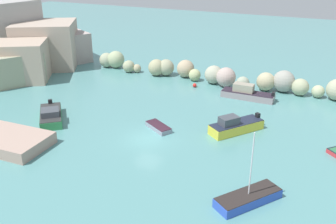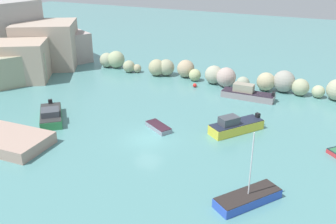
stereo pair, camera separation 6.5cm
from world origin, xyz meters
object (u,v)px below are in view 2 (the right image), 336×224
at_px(moored_boat_1, 235,126).
at_px(moored_boat_2, 51,115).
at_px(moored_boat_0, 247,94).
at_px(channel_buoy, 195,85).
at_px(stone_dock, 3,139).
at_px(moored_boat_4, 248,198).
at_px(moored_boat_5, 158,127).

bearing_deg(moored_boat_1, moored_boat_2, -36.53).
bearing_deg(moored_boat_0, channel_buoy, -8.95).
bearing_deg(channel_buoy, stone_dock, -115.31).
relative_size(channel_buoy, moored_boat_2, 0.09).
height_order(moored_boat_0, moored_boat_4, moored_boat_4).
relative_size(moored_boat_0, moored_boat_1, 1.15).
distance_m(channel_buoy, moored_boat_1, 13.84).
relative_size(channel_buoy, moored_boat_5, 0.16).
relative_size(moored_boat_2, moored_boat_4, 1.00).
distance_m(moored_boat_0, moored_boat_1, 9.77).
xyz_separation_m(stone_dock, channel_buoy, (10.68, 22.58, -0.29)).
distance_m(moored_boat_2, moored_boat_4, 23.30).
height_order(moored_boat_1, moored_boat_2, moored_boat_1).
height_order(stone_dock, moored_boat_4, moored_boat_4).
bearing_deg(moored_boat_2, channel_buoy, 107.76).
bearing_deg(moored_boat_5, moored_boat_4, -5.15).
bearing_deg(stone_dock, channel_buoy, 64.69).
relative_size(moored_boat_0, moored_boat_5, 1.94).
xyz_separation_m(moored_boat_1, moored_boat_5, (-7.28, -2.65, -0.40)).
xyz_separation_m(moored_boat_0, moored_boat_1, (1.16, -9.70, 0.02)).
xyz_separation_m(stone_dock, moored_boat_5, (11.87, 8.99, -0.30)).
height_order(stone_dock, moored_boat_1, moored_boat_1).
xyz_separation_m(stone_dock, moored_boat_4, (23.08, 0.67, -0.15)).
bearing_deg(moored_boat_4, moored_boat_1, -124.15).
height_order(moored_boat_2, moored_boat_4, moored_boat_4).
relative_size(stone_dock, moored_boat_2, 1.55).
height_order(moored_boat_0, moored_boat_2, moored_boat_0).
distance_m(moored_boat_0, moored_boat_2, 23.19).
relative_size(stone_dock, channel_buoy, 16.58).
relative_size(moored_boat_1, moored_boat_4, 0.99).
bearing_deg(moored_boat_1, channel_buoy, -105.11).
bearing_deg(moored_boat_2, moored_boat_4, 36.07).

